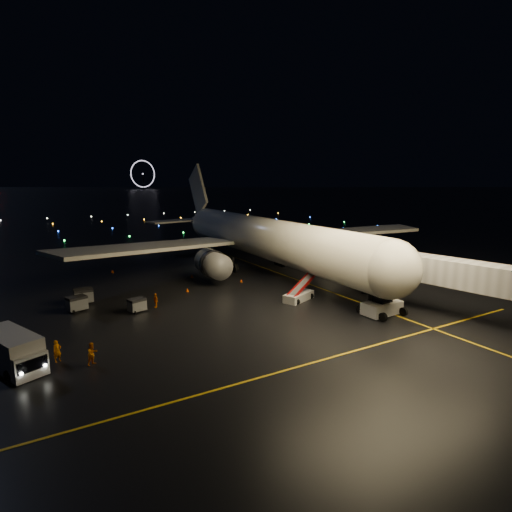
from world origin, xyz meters
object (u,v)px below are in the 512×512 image
at_px(service_truck, 11,350).
at_px(baggage_cart_2, 77,304).
at_px(crew_c, 156,300).
at_px(pushback_tug, 382,305).
at_px(crew_a, 57,351).
at_px(baggage_cart_0, 137,305).
at_px(airliner, 252,214).
at_px(belt_loader, 299,288).
at_px(baggage_cart_1, 83,296).
at_px(crew_b, 92,354).

bearing_deg(service_truck, baggage_cart_2, 40.80).
xyz_separation_m(service_truck, crew_c, (14.89, 9.95, -0.67)).
distance_m(pushback_tug, crew_c, 26.96).
height_order(pushback_tug, crew_a, pushback_tug).
xyz_separation_m(pushback_tug, baggage_cart_0, (-24.30, 15.16, -0.30)).
relative_size(airliner, baggage_cart_2, 31.53).
xyz_separation_m(airliner, baggage_cart_0, (-24.21, -15.11, -8.71)).
xyz_separation_m(pushback_tug, crew_a, (-33.45, 5.13, -0.14)).
bearing_deg(pushback_tug, belt_loader, 115.62).
distance_m(belt_loader, baggage_cart_2, 27.16).
height_order(pushback_tug, baggage_cart_2, pushback_tug).
height_order(belt_loader, baggage_cart_1, belt_loader).
relative_size(belt_loader, service_truck, 0.81).
bearing_deg(baggage_cart_0, crew_a, -149.02).
relative_size(belt_loader, baggage_cart_0, 3.63).
relative_size(crew_c, baggage_cart_2, 0.82).
xyz_separation_m(crew_b, baggage_cart_2, (0.49, 15.98, -0.07)).
xyz_separation_m(airliner, service_truck, (-36.72, -24.53, -7.96)).
bearing_deg(pushback_tug, service_truck, 168.30).
height_order(belt_loader, crew_b, belt_loader).
distance_m(pushback_tug, baggage_cart_1, 36.59).
height_order(pushback_tug, service_truck, service_truck).
distance_m(service_truck, crew_b, 6.52).
bearing_deg(pushback_tug, baggage_cart_2, 145.19).
xyz_separation_m(airliner, crew_a, (-33.36, -25.15, -8.55)).
xyz_separation_m(service_truck, crew_b, (5.89, -2.72, -0.57)).
distance_m(belt_loader, baggage_cart_0, 20.13).
bearing_deg(crew_a, pushback_tug, -34.16).
xyz_separation_m(service_truck, baggage_cart_0, (12.51, 9.43, -0.75)).
xyz_separation_m(pushback_tug, crew_b, (-30.92, 3.02, -0.12)).
relative_size(belt_loader, crew_a, 3.55).
height_order(baggage_cart_0, baggage_cart_2, baggage_cart_2).
height_order(airliner, baggage_cart_2, airliner).
bearing_deg(service_truck, crew_c, 10.26).
xyz_separation_m(baggage_cart_1, baggage_cart_2, (-1.07, -2.85, -0.04)).
bearing_deg(pushback_tug, crew_a, 168.45).
bearing_deg(baggage_cart_2, service_truck, -133.05).
relative_size(airliner, baggage_cart_1, 30.26).
bearing_deg(baggage_cart_1, service_truck, -115.08).
bearing_deg(baggage_cart_0, airliner, 15.29).
relative_size(airliner, crew_b, 34.30).
bearing_deg(baggage_cart_2, crew_a, -119.61).
height_order(crew_a, baggage_cart_1, crew_a).
bearing_deg(baggage_cart_2, belt_loader, -38.20).
bearing_deg(crew_b, baggage_cart_1, 54.78).
xyz_separation_m(crew_b, baggage_cart_1, (1.56, 18.83, -0.04)).
distance_m(service_truck, crew_c, 17.92).
distance_m(airliner, belt_loader, 22.91).
bearing_deg(baggage_cart_1, pushback_tug, -36.90).
bearing_deg(baggage_cart_0, baggage_cart_2, 131.33).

